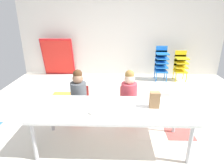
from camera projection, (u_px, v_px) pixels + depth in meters
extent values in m
cube|color=silver|center=(121.00, 117.00, 3.51)|extent=(5.79, 5.23, 0.02)
cube|color=#B24C47|center=(179.00, 132.00, 3.06)|extent=(0.43, 0.43, 0.00)
cube|color=orange|center=(61.00, 96.00, 4.39)|extent=(0.43, 0.43, 0.00)
cube|color=gray|center=(161.00, 97.00, 4.32)|extent=(0.43, 0.43, 0.00)
cube|color=silver|center=(150.00, 132.00, 3.07)|extent=(0.43, 0.43, 0.00)
cube|color=beige|center=(121.00, 28.00, 5.48)|extent=(5.79, 0.10, 2.70)
cube|color=white|center=(112.00, 109.00, 2.59)|extent=(2.07, 0.79, 0.04)
cylinder|color=#B2B2B7|center=(34.00, 142.00, 2.41)|extent=(0.05, 0.05, 0.54)
cylinder|color=#B2B2B7|center=(190.00, 145.00, 2.35)|extent=(0.05, 0.05, 0.54)
cylinder|color=#B2B2B7|center=(52.00, 115.00, 3.04)|extent=(0.05, 0.05, 0.54)
cylinder|color=#B2B2B7|center=(175.00, 117.00, 2.98)|extent=(0.05, 0.05, 0.54)
cube|color=red|center=(79.00, 105.00, 3.28)|extent=(0.32, 0.30, 0.03)
cube|color=red|center=(81.00, 94.00, 3.36)|extent=(0.29, 0.02, 0.30)
cylinder|color=#4C5156|center=(79.00, 93.00, 3.20)|extent=(0.31, 0.31, 0.38)
sphere|color=#8C664C|center=(78.00, 79.00, 3.11)|extent=(0.17, 0.17, 0.17)
sphere|color=#472D19|center=(78.00, 74.00, 3.09)|extent=(0.15, 0.15, 0.15)
cylinder|color=red|center=(70.00, 117.00, 3.21)|extent=(0.02, 0.02, 0.28)
cylinder|color=red|center=(87.00, 117.00, 3.20)|extent=(0.02, 0.02, 0.28)
cylinder|color=red|center=(73.00, 110.00, 3.45)|extent=(0.02, 0.02, 0.28)
cylinder|color=red|center=(89.00, 110.00, 3.45)|extent=(0.02, 0.02, 0.28)
cube|color=red|center=(129.00, 106.00, 3.25)|extent=(0.32, 0.30, 0.03)
cube|color=red|center=(128.00, 94.00, 3.34)|extent=(0.29, 0.02, 0.30)
cylinder|color=#BF3F4C|center=(129.00, 94.00, 3.17)|extent=(0.31, 0.31, 0.38)
sphere|color=beige|center=(130.00, 79.00, 3.08)|extent=(0.17, 0.17, 0.17)
sphere|color=olive|center=(130.00, 75.00, 3.07)|extent=(0.15, 0.15, 0.15)
cylinder|color=red|center=(120.00, 118.00, 3.19)|extent=(0.02, 0.02, 0.28)
cylinder|color=red|center=(137.00, 118.00, 3.18)|extent=(0.02, 0.02, 0.28)
cylinder|color=red|center=(120.00, 110.00, 3.43)|extent=(0.02, 0.02, 0.28)
cylinder|color=red|center=(136.00, 111.00, 3.42)|extent=(0.02, 0.02, 0.28)
cube|color=blue|center=(161.00, 71.00, 5.29)|extent=(0.32, 0.30, 0.03)
cube|color=blue|center=(160.00, 66.00, 5.39)|extent=(0.30, 0.02, 0.18)
cube|color=blue|center=(161.00, 67.00, 5.25)|extent=(0.32, 0.30, 0.03)
cube|color=blue|center=(160.00, 62.00, 5.35)|extent=(0.30, 0.02, 0.18)
cube|color=blue|center=(162.00, 62.00, 5.21)|extent=(0.32, 0.30, 0.03)
cube|color=blue|center=(161.00, 58.00, 5.31)|extent=(0.30, 0.02, 0.18)
cube|color=blue|center=(162.00, 58.00, 5.17)|extent=(0.32, 0.30, 0.03)
cube|color=blue|center=(161.00, 54.00, 5.26)|extent=(0.30, 0.02, 0.18)
cube|color=blue|center=(162.00, 54.00, 5.12)|extent=(0.32, 0.30, 0.03)
cube|color=blue|center=(162.00, 49.00, 5.22)|extent=(0.30, 0.02, 0.18)
cylinder|color=blue|center=(156.00, 77.00, 5.22)|extent=(0.02, 0.02, 0.26)
cylinder|color=blue|center=(167.00, 77.00, 5.21)|extent=(0.02, 0.02, 0.26)
cylinder|color=blue|center=(154.00, 74.00, 5.46)|extent=(0.02, 0.02, 0.26)
cylinder|color=blue|center=(165.00, 74.00, 5.46)|extent=(0.02, 0.02, 0.26)
cube|color=yellow|center=(180.00, 71.00, 5.28)|extent=(0.32, 0.30, 0.03)
cube|color=yellow|center=(179.00, 67.00, 5.38)|extent=(0.30, 0.02, 0.18)
cube|color=yellow|center=(181.00, 67.00, 5.23)|extent=(0.32, 0.30, 0.03)
cube|color=yellow|center=(180.00, 62.00, 5.33)|extent=(0.30, 0.02, 0.18)
cube|color=yellow|center=(181.00, 63.00, 5.19)|extent=(0.32, 0.30, 0.03)
cube|color=yellow|center=(180.00, 58.00, 5.29)|extent=(0.30, 0.02, 0.18)
cube|color=yellow|center=(182.00, 58.00, 5.15)|extent=(0.32, 0.30, 0.03)
cube|color=yellow|center=(181.00, 54.00, 5.25)|extent=(0.30, 0.02, 0.18)
cylinder|color=yellow|center=(176.00, 77.00, 5.20)|extent=(0.02, 0.02, 0.26)
cylinder|color=yellow|center=(186.00, 77.00, 5.20)|extent=(0.02, 0.02, 0.26)
cylinder|color=yellow|center=(173.00, 74.00, 5.45)|extent=(0.02, 0.02, 0.26)
cylinder|color=yellow|center=(183.00, 74.00, 5.44)|extent=(0.02, 0.02, 0.26)
cube|color=red|center=(58.00, 57.00, 5.64)|extent=(0.90, 0.28, 1.09)
cube|color=red|center=(58.00, 57.00, 5.61)|extent=(0.83, 0.23, 0.99)
cube|color=#9E754C|center=(155.00, 100.00, 2.57)|extent=(0.13, 0.09, 0.22)
cylinder|color=white|center=(93.00, 114.00, 2.44)|extent=(0.18, 0.18, 0.01)
torus|color=white|center=(93.00, 112.00, 2.43)|extent=(0.10, 0.10, 0.03)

